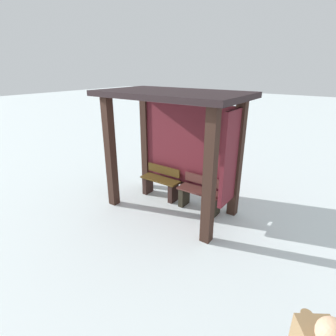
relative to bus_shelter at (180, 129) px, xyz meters
name	(u,v)px	position (x,y,z in m)	size (l,w,h in m)	color
ground_plane	(171,208)	(-0.09, -0.17, -1.83)	(60.00, 60.00, 0.00)	white
bus_shelter	(180,129)	(0.00, 0.00, 0.00)	(2.98, 1.74, 2.60)	#342019
bench_left_inside	(161,184)	(-0.64, 0.16, -1.49)	(1.00, 0.35, 0.77)	#4D3714
bench_center_inside	(200,196)	(0.46, 0.16, -1.49)	(1.00, 0.38, 0.77)	#542C27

